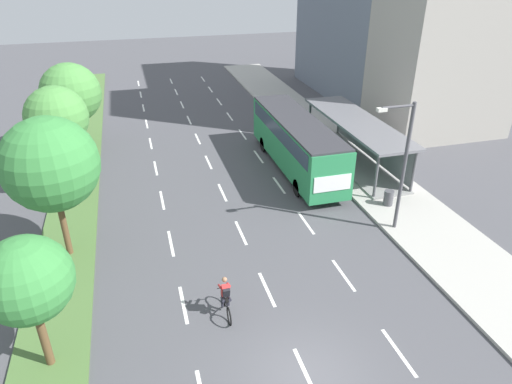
# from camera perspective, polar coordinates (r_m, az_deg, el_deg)

# --- Properties ---
(ground_plane) EXTENTS (140.00, 140.00, 0.00)m
(ground_plane) POSITION_cam_1_polar(r_m,az_deg,el_deg) (16.47, 6.44, -22.00)
(ground_plane) COLOR #4C4C51
(median_strip) EXTENTS (2.60, 52.00, 0.12)m
(median_strip) POSITION_cam_1_polar(r_m,az_deg,el_deg) (32.44, -21.11, 3.19)
(median_strip) COLOR #4C7038
(median_strip) RESTS_ON ground
(sidewalk_right) EXTENTS (4.50, 52.00, 0.15)m
(sidewalk_right) POSITION_cam_1_polar(r_m,az_deg,el_deg) (35.02, 8.65, 6.59)
(sidewalk_right) COLOR #ADAAA3
(sidewalk_right) RESTS_ON ground
(lane_divider_left) EXTENTS (0.14, 47.45, 0.01)m
(lane_divider_left) POSITION_cam_1_polar(r_m,az_deg,el_deg) (30.63, -12.40, 2.93)
(lane_divider_left) COLOR white
(lane_divider_left) RESTS_ON ground
(lane_divider_center) EXTENTS (0.14, 47.45, 0.01)m
(lane_divider_center) POSITION_cam_1_polar(r_m,az_deg,el_deg) (30.94, -5.94, 3.71)
(lane_divider_center) COLOR white
(lane_divider_center) RESTS_ON ground
(lane_divider_right) EXTENTS (0.14, 47.45, 0.01)m
(lane_divider_right) POSITION_cam_1_polar(r_m,az_deg,el_deg) (31.64, 0.32, 4.43)
(lane_divider_right) COLOR white
(lane_divider_right) RESTS_ON ground
(bus_shelter) EXTENTS (2.90, 10.89, 2.86)m
(bus_shelter) POSITION_cam_1_polar(r_m,az_deg,el_deg) (30.72, 12.74, 6.74)
(bus_shelter) COLOR gray
(bus_shelter) RESTS_ON sidewalk_right
(bus) EXTENTS (2.54, 11.29, 3.37)m
(bus) POSITION_cam_1_polar(r_m,az_deg,el_deg) (29.14, 5.04, 6.60)
(bus) COLOR #28844C
(bus) RESTS_ON ground
(cyclist) EXTENTS (0.46, 1.82, 1.71)m
(cyclist) POSITION_cam_1_polar(r_m,az_deg,el_deg) (17.99, -3.80, -13.07)
(cyclist) COLOR black
(cyclist) RESTS_ON ground
(median_tree_nearest) EXTENTS (2.83, 2.83, 4.94)m
(median_tree_nearest) POSITION_cam_1_polar(r_m,az_deg,el_deg) (15.85, -26.63, -9.84)
(median_tree_nearest) COLOR brown
(median_tree_nearest) RESTS_ON median_strip
(median_tree_second) EXTENTS (4.09, 4.09, 6.55)m
(median_tree_second) POSITION_cam_1_polar(r_m,az_deg,el_deg) (21.07, -24.28, 3.14)
(median_tree_second) COLOR brown
(median_tree_second) RESTS_ON median_strip
(median_tree_third) EXTENTS (3.37, 3.37, 6.17)m
(median_tree_third) POSITION_cam_1_polar(r_m,az_deg,el_deg) (27.31, -23.59, 8.53)
(median_tree_third) COLOR brown
(median_tree_third) RESTS_ON median_strip
(median_tree_fourth) EXTENTS (3.98, 3.98, 6.01)m
(median_tree_fourth) POSITION_cam_1_polar(r_m,az_deg,el_deg) (33.74, -22.08, 11.34)
(median_tree_fourth) COLOR brown
(median_tree_fourth) RESTS_ON median_strip
(streetlight) EXTENTS (1.91, 0.24, 6.50)m
(streetlight) POSITION_cam_1_polar(r_m,az_deg,el_deg) (22.58, 17.73, 3.87)
(streetlight) COLOR #4C4C51
(streetlight) RESTS_ON sidewalk_right
(trash_bin) EXTENTS (0.52, 0.52, 0.85)m
(trash_bin) POSITION_cam_1_polar(r_m,az_deg,el_deg) (26.11, 16.19, -0.70)
(trash_bin) COLOR #4C4C51
(trash_bin) RESTS_ON sidewalk_right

